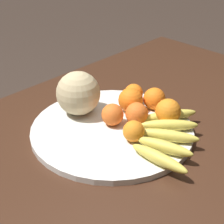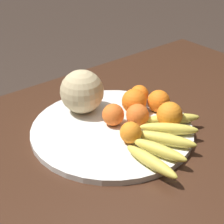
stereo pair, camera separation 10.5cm
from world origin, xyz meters
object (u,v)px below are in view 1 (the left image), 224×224
orange_mid_center (168,111)px  orange_back_right (134,93)px  orange_front_left (137,114)px  produce_tag (155,119)px  kitchen_table (107,168)px  melon (78,93)px  banana_bunch (166,135)px  orange_back_left (112,115)px  orange_top_small (154,99)px  fruit_bowl (112,129)px  orange_front_right (131,100)px  orange_side_extra (134,131)px

orange_mid_center → orange_back_right: orange_mid_center is taller
orange_front_left → produce_tag: (0.06, -0.02, -0.03)m
kitchen_table → produce_tag: (0.17, -0.03, 0.11)m
melon → orange_back_right: bearing=-23.3°
banana_bunch → orange_mid_center: (0.08, 0.05, 0.02)m
kitchen_table → orange_back_left: bearing=31.7°
orange_top_small → produce_tag: (-0.05, -0.04, -0.03)m
fruit_bowl → orange_front_right: bearing=12.4°
kitchen_table → orange_side_extra: orange_side_extra is taller
orange_front_right → orange_top_small: (0.06, -0.04, -0.00)m
orange_mid_center → produce_tag: (-0.01, 0.04, -0.04)m
orange_back_right → orange_mid_center: bearing=-99.8°
fruit_bowl → orange_back_right: size_ratio=7.80×
orange_front_right → orange_back_right: bearing=32.8°
kitchen_table → banana_bunch: bearing=-50.4°
orange_front_left → orange_back_right: orange_front_left is taller
orange_mid_center → melon: bearing=122.0°
orange_front_left → orange_top_small: (0.10, 0.02, 0.00)m
orange_back_left → fruit_bowl: bearing=-140.9°
kitchen_table → fruit_bowl: 0.11m
orange_front_left → orange_top_small: bearing=10.2°
orange_top_small → orange_side_extra: (-0.18, -0.07, -0.00)m
orange_side_extra → melon: bearing=90.9°
melon → orange_back_right: size_ratio=2.21×
orange_back_left → orange_top_small: (0.16, -0.03, 0.00)m
melon → banana_bunch: 0.29m
orange_front_right → orange_top_small: orange_front_right is taller
orange_front_right → banana_bunch: bearing=-106.7°
orange_back_left → orange_mid_center: bearing=-42.1°
fruit_bowl → orange_back_left: (0.01, 0.01, 0.04)m
orange_front_right → orange_back_right: 0.06m
orange_back_left → banana_bunch: bearing=-75.6°
orange_back_left → orange_back_right: size_ratio=1.07×
melon → produce_tag: 0.24m
orange_back_left → orange_back_right: 0.15m
fruit_bowl → orange_back_left: bearing=39.1°
orange_side_extra → orange_front_right: bearing=44.7°
banana_bunch → orange_back_right: 0.23m
orange_mid_center → produce_tag: size_ratio=0.79×
orange_mid_center → produce_tag: bearing=108.4°
banana_bunch → orange_top_small: (0.12, 0.13, 0.02)m
orange_top_small → produce_tag: 0.07m
melon → orange_side_extra: (0.00, -0.22, -0.04)m
melon → banana_bunch: (0.06, -0.28, -0.05)m
melon → orange_mid_center: 0.27m
orange_back_right → orange_side_extra: 0.22m
orange_mid_center → produce_tag: 0.05m
fruit_bowl → orange_top_small: 0.17m
orange_front_right → orange_mid_center: size_ratio=1.02×
kitchen_table → orange_mid_center: orange_mid_center is taller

